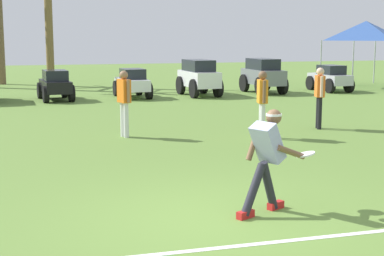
{
  "coord_description": "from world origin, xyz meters",
  "views": [
    {
      "loc": [
        -2.31,
        -7.04,
        2.41
      ],
      "look_at": [
        0.19,
        2.0,
        0.9
      ],
      "focal_mm": 55.0,
      "sensor_mm": 36.0,
      "label": 1
    }
  ],
  "objects": [
    {
      "name": "ground_plane",
      "position": [
        0.0,
        0.0,
        0.0
      ],
      "size": [
        80.0,
        80.0,
        0.0
      ],
      "primitive_type": "plane",
      "color": "olive"
    },
    {
      "name": "field_line_paint",
      "position": [
        0.0,
        -0.98,
        0.0
      ],
      "size": [
        22.86,
        0.32,
        0.01
      ],
      "primitive_type": "cube",
      "rotation": [
        0.0,
        0.0,
        0.01
      ],
      "color": "white",
      "rests_on": "ground_plane"
    },
    {
      "name": "frisbee_thrower",
      "position": [
        0.73,
        0.16,
        0.79
      ],
      "size": [
        1.12,
        0.55,
        1.4
      ],
      "color": "#23232D",
      "rests_on": "ground_plane"
    },
    {
      "name": "frisbee_in_flight",
      "position": [
        1.34,
        0.25,
        0.75
      ],
      "size": [
        0.35,
        0.35,
        0.09
      ],
      "color": "white"
    },
    {
      "name": "teammate_near_sideline",
      "position": [
        2.86,
        5.55,
        0.94
      ],
      "size": [
        0.26,
        0.5,
        1.56
      ],
      "color": "silver",
      "rests_on": "ground_plane"
    },
    {
      "name": "teammate_midfield",
      "position": [
        -0.21,
        6.52,
        0.94
      ],
      "size": [
        0.3,
        0.49,
        1.56
      ],
      "color": "silver",
      "rests_on": "ground_plane"
    },
    {
      "name": "teammate_deep",
      "position": [
        4.77,
        6.42,
        0.94
      ],
      "size": [
        0.28,
        0.49,
        1.56
      ],
      "color": "black",
      "rests_on": "ground_plane"
    },
    {
      "name": "parked_car_slot_c",
      "position": [
        -1.42,
        14.91,
        0.56
      ],
      "size": [
        1.3,
        2.28,
        1.1
      ],
      "color": "black",
      "rests_on": "ground_plane"
    },
    {
      "name": "parked_car_slot_d",
      "position": [
        1.43,
        15.01,
        0.56
      ],
      "size": [
        1.21,
        2.25,
        1.1
      ],
      "color": "silver",
      "rests_on": "ground_plane"
    },
    {
      "name": "parked_car_slot_e",
      "position": [
        4.07,
        15.04,
        0.74
      ],
      "size": [
        1.34,
        2.42,
        1.4
      ],
      "color": "silver",
      "rests_on": "ground_plane"
    },
    {
      "name": "parked_car_slot_f",
      "position": [
        6.9,
        15.37,
        0.74
      ],
      "size": [
        1.29,
        2.4,
        1.4
      ],
      "color": "slate",
      "rests_on": "ground_plane"
    },
    {
      "name": "parked_car_slot_g",
      "position": [
        9.9,
        15.3,
        0.56
      ],
      "size": [
        1.2,
        2.25,
        1.1
      ],
      "color": "#B7BABF",
      "rests_on": "ground_plane"
    },
    {
      "name": "palm_tree_right_of_centre",
      "position": [
        -1.35,
        20.98,
        3.85
      ],
      "size": [
        2.67,
        3.43,
        6.77
      ],
      "color": "brown",
      "rests_on": "ground_plane"
    },
    {
      "name": "event_tent",
      "position": [
        12.53,
        16.95,
        2.53
      ],
      "size": [
        3.05,
        3.05,
        2.98
      ],
      "color": "#B2B5BA",
      "rests_on": "ground_plane"
    }
  ]
}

